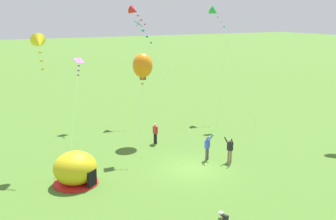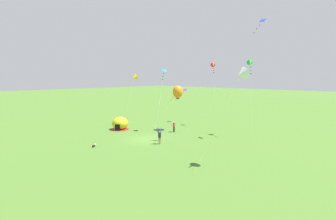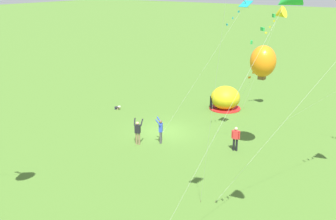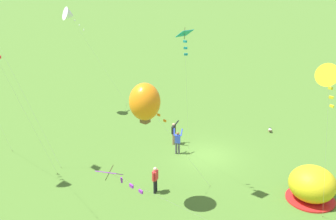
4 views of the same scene
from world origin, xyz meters
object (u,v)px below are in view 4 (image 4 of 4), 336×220
object	(u,v)px
toddler_crawling	(270,130)
kite_white	(69,15)
person_flying_kite	(174,132)
person_near_tent	(155,178)
kite_teal	(185,41)
kite_orange	(145,102)
kite_purple	(118,178)
kite_yellow	(330,77)
popup_tent	(312,185)
person_strolling	(178,141)

from	to	relation	value
toddler_crawling	kite_white	xyz separation A→B (m)	(15.90, 6.33, 8.69)
person_flying_kite	kite_white	bearing A→B (deg)	-0.65
person_near_tent	kite_teal	bearing A→B (deg)	-149.74
kite_teal	kite_orange	size ratio (longest dim) A/B	1.36
person_flying_kite	kite_teal	world-z (taller)	kite_teal
toddler_crawling	person_flying_kite	xyz separation A→B (m)	(5.09, 6.45, 0.82)
person_near_tent	kite_purple	world-z (taller)	kite_purple
person_flying_kite	kite_teal	distance (m)	10.73
person_flying_kite	kite_yellow	world-z (taller)	kite_yellow
kite_yellow	kite_white	size ratio (longest dim) A/B	0.96
popup_tent	kite_white	xyz separation A→B (m)	(21.57, -1.55, 7.87)
person_flying_kite	kite_orange	bearing A→B (deg)	114.32
toddler_crawling	person_strolling	xyz separation A→B (m)	(3.94, 7.61, 0.82)
kite_teal	toddler_crawling	bearing A→B (deg)	-93.47
popup_tent	kite_orange	world-z (taller)	kite_orange
person_strolling	person_near_tent	distance (m)	5.30
popup_tent	kite_teal	world-z (taller)	kite_teal
person_near_tent	kite_white	bearing A→B (deg)	-24.49
kite_purple	kite_orange	world-z (taller)	kite_orange
popup_tent	kite_purple	size ratio (longest dim) A/B	0.38
person_flying_kite	person_strolling	distance (m)	1.63
toddler_crawling	person_strolling	distance (m)	8.61
toddler_crawling	kite_teal	xyz separation A→B (m)	(0.71, 11.77, 9.04)
kite_white	kite_purple	size ratio (longest dim) A/B	1.30
person_near_tent	kite_orange	distance (m)	5.52
kite_purple	kite_orange	xyz separation A→B (m)	(3.62, -5.97, 0.36)
toddler_crawling	person_flying_kite	size ratio (longest dim) A/B	0.29
popup_tent	kite_purple	bearing A→B (deg)	72.69
popup_tent	kite_white	size ratio (longest dim) A/B	0.29
person_near_tent	person_strolling	bearing A→B (deg)	-70.11
toddler_crawling	kite_yellow	xyz separation A→B (m)	(-6.62, 11.82, 8.35)
person_flying_kite	kite_orange	size ratio (longest dim) A/B	0.26
popup_tent	kite_white	distance (m)	23.01
person_flying_kite	kite_white	size ratio (longest dim) A/B	0.20
person_strolling	kite_white	xyz separation A→B (m)	(11.96, -1.29, 7.87)
kite_white	kite_orange	world-z (taller)	kite_white
popup_tent	person_near_tent	size ratio (longest dim) A/B	1.63
popup_tent	kite_orange	distance (m)	10.92
person_strolling	kite_white	world-z (taller)	kite_white
toddler_crawling	person_flying_kite	distance (m)	8.26
person_near_tent	kite_yellow	xyz separation A→B (m)	(-8.76, -0.77, 7.56)
kite_purple	kite_yellow	bearing A→B (deg)	-120.13
kite_white	kite_purple	xyz separation A→B (m)	(-17.82, 13.59, -2.93)
person_flying_kite	kite_purple	distance (m)	15.97
person_strolling	person_near_tent	size ratio (longest dim) A/B	1.10
person_strolling	kite_white	bearing A→B (deg)	-6.13
kite_white	kite_orange	size ratio (longest dim) A/B	1.31
popup_tent	kite_yellow	distance (m)	8.56
kite_purple	toddler_crawling	bearing A→B (deg)	-84.50
toddler_crawling	person_near_tent	world-z (taller)	person_near_tent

